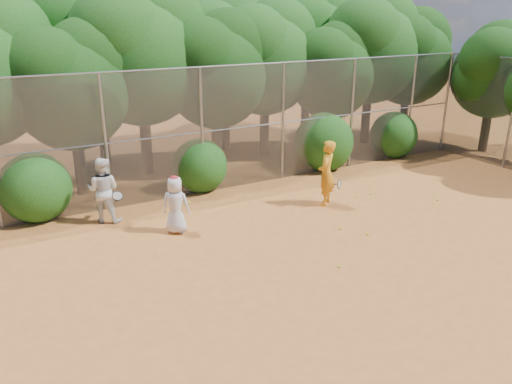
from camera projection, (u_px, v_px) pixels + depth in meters
ground at (343, 260)px, 11.90m from camera, size 80.00×80.00×0.00m
fence_back at (227, 127)px, 16.07m from camera, size 20.05×0.09×4.03m
fence_side at (512, 114)px, 18.23m from camera, size 0.09×6.09×4.03m
tree_2 at (71, 81)px, 15.08m from camera, size 3.99×3.47×5.47m
tree_3 at (140, 49)px, 16.78m from camera, size 4.89×4.26×6.70m
tree_4 at (216, 66)px, 17.64m from camera, size 4.19×3.64×5.73m
tree_5 at (266, 53)px, 19.34m from camera, size 4.51×3.92×6.17m
tree_6 at (332, 68)px, 19.85m from camera, size 3.86×3.36×5.29m
tree_7 at (372, 44)px, 21.22m from camera, size 4.77×4.14×6.53m
tree_8 at (410, 54)px, 22.04m from camera, size 4.25×3.70×5.82m
tree_10 at (95, 39)px, 18.06m from camera, size 5.15×4.48×7.06m
tree_11 at (224, 49)px, 20.16m from camera, size 4.64×4.03×6.35m
tree_12 at (308, 36)px, 22.60m from camera, size 5.02×4.37×6.88m
tree_13 at (495, 67)px, 20.08m from camera, size 3.86×3.36×5.29m
bush_0 at (35, 185)px, 13.99m from camera, size 2.00×2.00×2.00m
bush_1 at (200, 163)px, 16.31m from camera, size 1.80×1.80×1.80m
bush_2 at (324, 139)px, 18.52m from camera, size 2.20×2.20×2.20m
bush_3 at (394, 133)px, 20.17m from camera, size 1.90×1.90×1.90m
player_yellow at (326, 173)px, 14.97m from camera, size 0.93×0.84×2.00m
player_teen at (176, 205)px, 13.13m from camera, size 0.90×0.86×1.58m
player_white at (103, 190)px, 13.78m from camera, size 1.14×1.08×1.85m
ball_0 at (340, 229)px, 13.50m from camera, size 0.07×0.07×0.07m
ball_1 at (357, 196)px, 15.89m from camera, size 0.07×0.07×0.07m
ball_2 at (368, 234)px, 13.18m from camera, size 0.07×0.07×0.07m
ball_3 at (438, 200)px, 15.56m from camera, size 0.07×0.07×0.07m
ball_4 at (339, 266)px, 11.51m from camera, size 0.07×0.07×0.07m
ball_5 at (371, 194)px, 16.09m from camera, size 0.07×0.07×0.07m
ball_6 at (369, 184)px, 17.04m from camera, size 0.07×0.07×0.07m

